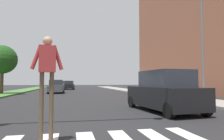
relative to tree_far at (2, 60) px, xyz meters
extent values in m
plane|color=#262628|center=(8.31, 2.81, -3.90)|extent=(140.00, 140.00, 0.00)
cube|color=silver|center=(9.66, -19.66, -3.89)|extent=(0.45, 2.20, 0.01)
cube|color=silver|center=(10.56, -19.66, -3.89)|extent=(0.45, 2.20, 0.01)
cube|color=#477A38|center=(0.19, 0.81, -3.82)|extent=(2.95, 64.00, 0.15)
cylinder|color=#4C3823|center=(0.00, 0.00, -2.34)|extent=(0.36, 0.36, 2.82)
sphere|color=#1E4C19|center=(0.00, 0.00, 0.03)|extent=(3.17, 3.17, 3.17)
cube|color=#9E9991|center=(16.51, 0.81, -3.82)|extent=(3.00, 64.00, 0.15)
cylinder|color=slate|center=(16.01, -12.62, 0.00)|extent=(0.14, 0.14, 7.50)
cylinder|color=brown|center=(7.05, -19.51, -3.07)|extent=(0.11, 0.11, 1.65)
cylinder|color=brown|center=(6.83, -19.54, -3.07)|extent=(0.11, 0.11, 1.65)
cube|color=#B23333|center=(6.94, -19.53, -1.94)|extent=(0.41, 0.29, 0.62)
cylinder|color=#B23333|center=(7.18, -19.49, -1.90)|extent=(0.27, 0.13, 0.58)
cylinder|color=#B23333|center=(6.70, -19.56, -1.90)|extent=(0.27, 0.13, 0.58)
sphere|color=tan|center=(6.94, -19.53, -1.52)|extent=(0.25, 0.25, 0.22)
cube|color=black|center=(11.92, -15.19, -3.19)|extent=(2.35, 4.77, 0.96)
cube|color=#2D333D|center=(11.94, -15.42, -2.32)|extent=(1.91, 2.68, 0.79)
cylinder|color=black|center=(10.87, -13.43, -3.58)|extent=(0.28, 0.66, 0.64)
cylinder|color=black|center=(12.60, -13.26, -3.58)|extent=(0.28, 0.66, 0.64)
cylinder|color=black|center=(11.23, -17.12, -3.58)|extent=(0.28, 0.66, 0.64)
cylinder|color=black|center=(12.96, -16.94, -3.58)|extent=(0.28, 0.66, 0.64)
cube|color=#474C51|center=(5.70, 2.52, -3.27)|extent=(1.87, 4.40, 0.81)
cube|color=#2D333D|center=(5.70, 2.30, -2.54)|extent=(1.62, 1.99, 0.66)
cylinder|color=black|center=(4.89, 4.27, -3.58)|extent=(0.23, 0.64, 0.64)
cylinder|color=black|center=(6.55, 4.25, -3.58)|extent=(0.23, 0.64, 0.64)
cylinder|color=black|center=(4.85, 0.79, -3.58)|extent=(0.23, 0.64, 0.64)
cylinder|color=black|center=(6.50, 0.77, -3.58)|extent=(0.23, 0.64, 0.64)
cube|color=black|center=(7.24, 14.97, -3.29)|extent=(2.03, 4.59, 0.78)
cube|color=#2D333D|center=(7.23, 14.75, -2.57)|extent=(1.67, 2.11, 0.64)
cylinder|color=black|center=(6.55, 16.81, -3.58)|extent=(0.26, 0.65, 0.64)
cylinder|color=black|center=(8.15, 16.71, -3.58)|extent=(0.26, 0.65, 0.64)
cylinder|color=black|center=(6.33, 13.23, -3.58)|extent=(0.26, 0.65, 0.64)
cylinder|color=black|center=(7.93, 13.13, -3.58)|extent=(0.26, 0.65, 0.64)
cube|color=gray|center=(5.58, 24.10, -3.28)|extent=(2.05, 4.29, 0.78)
cube|color=#2D333D|center=(5.57, 23.89, -2.57)|extent=(1.67, 1.98, 0.64)
cylinder|color=black|center=(4.90, 25.79, -3.58)|extent=(0.26, 0.65, 0.64)
cylinder|color=black|center=(6.49, 25.68, -3.58)|extent=(0.26, 0.65, 0.64)
cylinder|color=black|center=(4.67, 22.52, -3.58)|extent=(0.26, 0.65, 0.64)
cylinder|color=black|center=(6.26, 22.41, -3.58)|extent=(0.26, 0.65, 0.64)
camera|label=1|loc=(7.48, -24.43, -2.47)|focal=32.52mm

